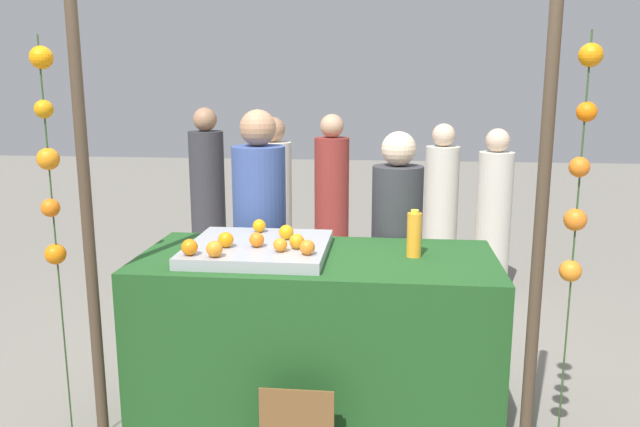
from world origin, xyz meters
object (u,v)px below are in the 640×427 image
vendor_right (396,265)px  vendor_left (260,250)px  stall_counter (317,338)px  juice_bottle (414,234)px  orange_1 (307,247)px  orange_0 (226,240)px

vendor_right → vendor_left: bearing=177.7°
stall_counter → vendor_left: (-0.44, 0.65, 0.32)m
juice_bottle → vendor_right: 0.67m
vendor_left → vendor_right: 0.88m
vendor_left → vendor_right: (0.88, -0.04, -0.06)m
stall_counter → vendor_left: size_ratio=1.13×
juice_bottle → vendor_right: size_ratio=0.16×
stall_counter → vendor_left: vendor_left is taller
orange_1 → juice_bottle: 0.59m
juice_bottle → vendor_left: (-0.96, 0.61, -0.28)m
orange_0 → orange_1: bearing=-12.5°
orange_1 → vendor_right: size_ratio=0.05×
vendor_left → orange_0: bearing=-92.0°
stall_counter → juice_bottle: bearing=4.5°
orange_0 → juice_bottle: size_ratio=0.32×
orange_0 → orange_1: size_ratio=1.06×
orange_0 → stall_counter: bearing=12.5°
stall_counter → vendor_right: bearing=54.9°
juice_bottle → vendor_right: (-0.08, 0.57, -0.34)m
orange_0 → vendor_right: bearing=38.5°
vendor_right → stall_counter: bearing=-125.1°
stall_counter → orange_0: bearing=-167.5°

